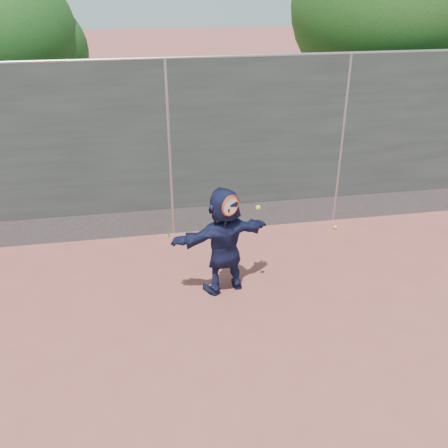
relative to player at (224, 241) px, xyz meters
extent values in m
plane|color=#9E4C42|center=(-0.58, -1.63, -0.79)|extent=(80.00, 80.00, 0.00)
imported|color=#161B3E|center=(0.00, 0.00, 0.00)|extent=(1.54, 0.83, 1.59)
sphere|color=#CAD930|center=(2.32, 1.50, -0.76)|extent=(0.07, 0.07, 0.07)
cube|color=#38423D|center=(-0.58, 1.87, 0.96)|extent=(20.00, 0.04, 2.50)
cube|color=slate|center=(-0.58, 1.87, -0.54)|extent=(20.00, 0.03, 0.50)
cylinder|color=gray|center=(-0.58, 1.87, 2.21)|extent=(20.00, 0.05, 0.05)
cylinder|color=gray|center=(-0.58, 1.87, 0.71)|extent=(0.06, 0.06, 3.00)
cylinder|color=gray|center=(2.42, 1.87, 0.71)|extent=(0.06, 0.06, 3.00)
torus|color=red|center=(0.05, -0.20, 0.63)|extent=(0.26, 0.17, 0.29)
cylinder|color=beige|center=(0.05, -0.20, 0.63)|extent=(0.22, 0.14, 0.25)
cylinder|color=black|center=(0.00, -0.18, 0.43)|extent=(0.09, 0.13, 0.33)
sphere|color=#CAD930|center=(0.45, -0.10, 0.53)|extent=(0.07, 0.07, 0.07)
cylinder|color=#382314|center=(3.92, 4.07, 0.51)|extent=(0.28, 0.28, 2.60)
sphere|color=#23561C|center=(3.92, 4.07, 2.80)|extent=(3.60, 3.60, 3.60)
sphere|color=#23561C|center=(4.64, 4.27, 2.44)|extent=(2.52, 2.52, 2.52)
cylinder|color=#382314|center=(-3.58, 4.87, 0.31)|extent=(0.28, 0.28, 2.20)
sphere|color=#23561C|center=(-3.58, 4.87, 2.23)|extent=(3.00, 3.00, 3.00)
sphere|color=#23561C|center=(-2.98, 5.07, 1.93)|extent=(2.10, 2.10, 2.10)
cone|color=#387226|center=(-0.33, 1.75, -0.66)|extent=(0.03, 0.03, 0.26)
cone|color=#387226|center=(-0.03, 1.77, -0.64)|extent=(0.03, 0.03, 0.30)
cone|color=#387226|center=(-0.68, 1.73, -0.68)|extent=(0.03, 0.03, 0.22)
camera|label=1|loc=(-1.08, -6.04, 3.38)|focal=40.00mm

